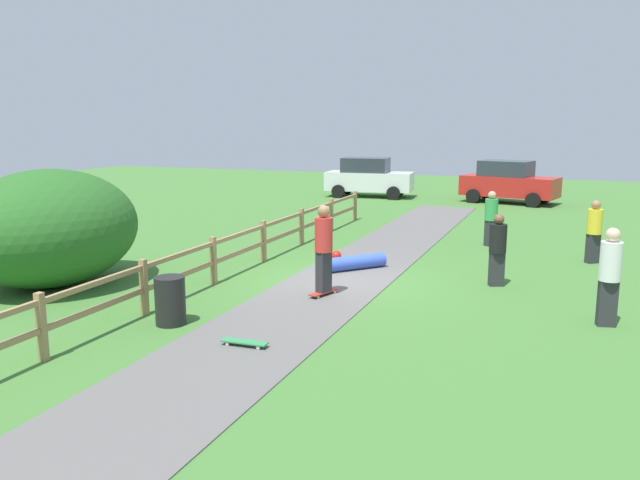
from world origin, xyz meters
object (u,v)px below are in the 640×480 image
at_px(bystander_green, 491,216).
at_px(parked_car_white, 368,177).
at_px(skateboard_loose, 245,342).
at_px(trash_bin, 170,301).
at_px(bystander_yellow, 594,229).
at_px(bystander_black, 498,247).
at_px(parked_car_red, 508,182).
at_px(bush_large, 50,228).
at_px(skater_riding, 324,245).
at_px(skater_fallen, 353,262).
at_px(bystander_white, 610,272).

distance_m(bystander_green, parked_car_white, 12.83).
xyz_separation_m(skateboard_loose, bystander_green, (2.72, 10.49, 0.81)).
distance_m(trash_bin, bystander_yellow, 11.22).
height_order(bystander_black, parked_car_red, parked_car_red).
bearing_deg(bush_large, parked_car_red, 66.61).
bearing_deg(skateboard_loose, bystander_yellow, 58.55).
xyz_separation_m(skater_riding, skateboard_loose, (-0.09, -3.41, -1.03)).
xyz_separation_m(bush_large, trash_bin, (4.19, -1.47, -0.87)).
height_order(bystander_green, bystander_yellow, bystander_yellow).
bearing_deg(skater_fallen, skateboard_loose, -89.04).
height_order(trash_bin, bystander_white, bystander_white).
height_order(skater_riding, skater_fallen, skater_riding).
distance_m(skater_riding, parked_car_red, 17.89).
bearing_deg(trash_bin, bystander_yellow, 48.92).
distance_m(trash_bin, parked_car_red, 20.99).
distance_m(bystander_green, bystander_black, 4.88).
relative_size(bystander_green, bystander_yellow, 0.99).
distance_m(bystander_black, parked_car_red, 15.56).
height_order(bush_large, bystander_green, bush_large).
relative_size(trash_bin, bystander_black, 0.54).
distance_m(bystander_yellow, parked_car_red, 12.58).
xyz_separation_m(trash_bin, bystander_green, (4.56, 9.90, 0.45)).
bearing_deg(bystander_green, trash_bin, -114.73).
height_order(skateboard_loose, parked_car_red, parked_car_red).
bearing_deg(bystander_white, trash_bin, -159.20).
relative_size(bystander_yellow, parked_car_white, 0.38).
xyz_separation_m(skater_fallen, bystander_yellow, (5.62, 3.04, 0.71)).
distance_m(trash_bin, parked_car_white, 20.74).
bearing_deg(parked_car_red, parked_car_white, -179.86).
bearing_deg(trash_bin, parked_car_white, 97.12).
relative_size(trash_bin, parked_car_white, 0.21).
bearing_deg(trash_bin, skateboard_loose, -17.55).
bearing_deg(parked_car_red, bystander_white, -79.18).
bearing_deg(parked_car_white, bystander_black, -63.16).
relative_size(skater_riding, bystander_green, 1.18).
relative_size(trash_bin, skater_fallen, 0.59).
xyz_separation_m(bystander_green, bystander_white, (2.91, -7.07, 0.11)).
xyz_separation_m(skater_riding, bystander_white, (5.54, 0.02, -0.10)).
bearing_deg(skater_fallen, parked_car_white, 105.86).
xyz_separation_m(bush_large, bystander_green, (8.75, 8.43, -0.42)).
bearing_deg(bystander_black, bush_large, -159.15).
height_order(trash_bin, bystander_yellow, bystander_yellow).
bearing_deg(parked_car_white, bush_large, -94.84).
height_order(skater_fallen, skateboard_loose, skater_fallen).
bearing_deg(bystander_black, bystander_white, -45.48).
bearing_deg(parked_car_red, skater_fallen, -98.76).
relative_size(skater_fallen, bystander_yellow, 0.92).
distance_m(bystander_black, parked_car_white, 17.37).
height_order(bush_large, parked_car_white, bush_large).
distance_m(skater_riding, bystander_green, 7.56).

